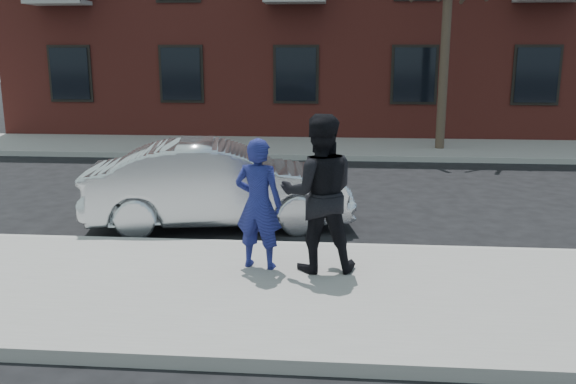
{
  "coord_description": "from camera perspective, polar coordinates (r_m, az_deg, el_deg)",
  "views": [
    {
      "loc": [
        1.57,
        -7.11,
        2.94
      ],
      "look_at": [
        0.92,
        0.4,
        1.19
      ],
      "focal_mm": 38.0,
      "sensor_mm": 36.0,
      "label": 1
    }
  ],
  "objects": [
    {
      "name": "far_sidewalk",
      "position": [
        18.65,
        0.03,
        4.21
      ],
      "size": [
        50.0,
        3.5,
        0.15
      ],
      "primitive_type": "cube",
      "color": "gray",
      "rests_on": "ground"
    },
    {
      "name": "far_curb",
      "position": [
        16.88,
        -0.49,
        3.28
      ],
      "size": [
        50.0,
        0.1,
        0.15
      ],
      "primitive_type": "cube",
      "color": "#999691",
      "rests_on": "ground"
    },
    {
      "name": "near_curb",
      "position": [
        9.26,
        -5.1,
        -5.03
      ],
      "size": [
        50.0,
        0.1,
        0.15
      ],
      "primitive_type": "cube",
      "color": "#999691",
      "rests_on": "ground"
    },
    {
      "name": "man_hoodie",
      "position": [
        7.9,
        -2.78,
        -1.1
      ],
      "size": [
        0.7,
        0.56,
        1.72
      ],
      "rotation": [
        0.0,
        0.0,
        2.95
      ],
      "color": "navy",
      "rests_on": "near_sidewalk"
    },
    {
      "name": "near_sidewalk",
      "position": [
        7.6,
        -7.45,
        -9.22
      ],
      "size": [
        50.0,
        3.5,
        0.15
      ],
      "primitive_type": "cube",
      "color": "gray",
      "rests_on": "ground"
    },
    {
      "name": "man_peacoat",
      "position": [
        7.79,
        2.91,
        -0.13
      ],
      "size": [
        1.08,
        0.88,
        2.04
      ],
      "rotation": [
        0.0,
        0.0,
        3.26
      ],
      "color": "black",
      "rests_on": "near_sidewalk"
    },
    {
      "name": "silver_sedan",
      "position": [
        10.41,
        -6.43,
        0.7
      ],
      "size": [
        4.64,
        2.33,
        1.46
      ],
      "primitive_type": "imported",
      "rotation": [
        0.0,
        0.0,
        1.76
      ],
      "color": "#B7BABF",
      "rests_on": "ground"
    },
    {
      "name": "ground",
      "position": [
        7.86,
        -7.05,
        -9.04
      ],
      "size": [
        100.0,
        100.0,
        0.0
      ],
      "primitive_type": "plane",
      "color": "black",
      "rests_on": "ground"
    }
  ]
}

